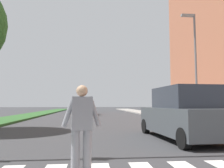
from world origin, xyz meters
TOP-DOWN VIEW (x-y plane):
  - ground_plane at (0.00, 30.00)m, footprint 140.00×140.00m
  - median_strip at (-6.80, 28.00)m, footprint 2.90×64.00m
  - sidewalk_right at (7.57, 28.00)m, footprint 3.00×64.00m
  - street_lamp_right at (6.97, 19.61)m, footprint 1.02×0.24m
  - pedestrian_performer at (-0.35, 9.20)m, footprint 0.75×0.29m
  - suv_crossing at (3.31, 13.21)m, footprint 2.22×4.71m
  - sedan_midblock at (-0.63, 32.88)m, footprint 2.08×4.21m
  - sedan_distant at (-0.96, 42.77)m, footprint 2.21×4.27m

SIDE VIEW (x-z plane):
  - ground_plane at x=0.00m, z-range 0.00..0.00m
  - median_strip at x=-6.80m, z-range 0.00..0.15m
  - sidewalk_right at x=7.57m, z-range 0.00..0.15m
  - sedan_midblock at x=-0.63m, z-range -0.06..1.60m
  - sedan_distant at x=-0.96m, z-range -0.07..1.67m
  - suv_crossing at x=3.31m, z-range -0.05..1.92m
  - pedestrian_performer at x=-0.35m, z-range 0.09..1.78m
  - street_lamp_right at x=6.97m, z-range 0.84..8.34m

